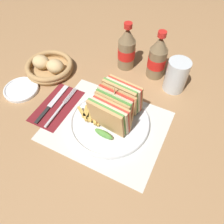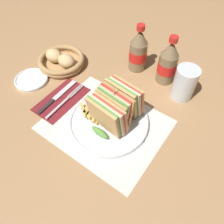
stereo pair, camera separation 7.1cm
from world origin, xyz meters
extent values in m
plane|color=#9E754C|center=(0.00, 0.00, 0.00)|extent=(4.00, 4.00, 0.00)
cube|color=silver|center=(-0.02, 0.01, 0.00)|extent=(0.38, 0.31, 0.00)
cylinder|color=white|center=(-0.01, 0.02, 0.01)|extent=(0.27, 0.27, 0.01)
torus|color=white|center=(-0.01, 0.02, 0.01)|extent=(0.27, 0.27, 0.01)
cube|color=tan|center=(0.00, -0.02, 0.08)|extent=(0.12, 0.04, 0.12)
cube|color=#518E3D|center=(0.00, -0.01, 0.08)|extent=(0.12, 0.04, 0.12)
cube|color=beige|center=(0.01, 0.00, 0.08)|extent=(0.12, 0.04, 0.12)
cube|color=red|center=(0.01, 0.01, 0.08)|extent=(0.12, 0.04, 0.12)
cube|color=tan|center=(0.01, 0.02, 0.07)|extent=(0.12, 0.04, 0.12)
ellipsoid|color=#518E3D|center=(0.00, -0.04, 0.03)|extent=(0.07, 0.03, 0.02)
cube|color=tan|center=(0.00, 0.01, 0.07)|extent=(0.12, 0.04, 0.12)
cube|color=#518E3D|center=(0.00, 0.02, 0.08)|extent=(0.12, 0.04, 0.12)
cube|color=beige|center=(0.00, 0.03, 0.08)|extent=(0.12, 0.04, 0.12)
cube|color=red|center=(0.00, 0.04, 0.08)|extent=(0.12, 0.04, 0.12)
cube|color=tan|center=(0.01, 0.05, 0.08)|extent=(0.12, 0.04, 0.12)
ellipsoid|color=#518E3D|center=(0.00, 0.01, 0.03)|extent=(0.07, 0.03, 0.02)
cube|color=tan|center=(0.00, 0.08, 0.08)|extent=(0.12, 0.04, 0.12)
cube|color=#518E3D|center=(0.00, 0.09, 0.08)|extent=(0.12, 0.04, 0.12)
cube|color=beige|center=(0.01, 0.09, 0.08)|extent=(0.12, 0.04, 0.12)
cube|color=red|center=(0.01, 0.10, 0.08)|extent=(0.12, 0.04, 0.12)
cube|color=tan|center=(0.01, 0.11, 0.07)|extent=(0.12, 0.04, 0.12)
ellipsoid|color=#518E3D|center=(0.00, 0.06, 0.03)|extent=(0.07, 0.03, 0.02)
cylinder|color=tan|center=(0.00, 0.04, 0.10)|extent=(0.00, 0.00, 0.15)
cube|color=gold|center=(-0.07, 0.00, 0.02)|extent=(0.05, 0.01, 0.01)
cube|color=gold|center=(-0.04, 0.01, 0.02)|extent=(0.02, 0.05, 0.01)
cube|color=gold|center=(-0.05, 0.03, 0.02)|extent=(0.01, 0.06, 0.01)
cube|color=gold|center=(-0.09, 0.01, 0.03)|extent=(0.02, 0.05, 0.01)
cube|color=gold|center=(-0.07, 0.01, 0.03)|extent=(0.02, 0.06, 0.01)
cube|color=gold|center=(-0.04, 0.04, 0.03)|extent=(0.05, 0.01, 0.01)
cube|color=gold|center=(-0.10, 0.00, 0.03)|extent=(0.06, 0.04, 0.01)
cube|color=gold|center=(-0.05, 0.00, 0.03)|extent=(0.04, 0.04, 0.01)
cube|color=gold|center=(-0.08, 0.02, 0.03)|extent=(0.02, 0.07, 0.01)
cube|color=gold|center=(-0.09, 0.02, 0.03)|extent=(0.04, 0.06, 0.01)
cube|color=maroon|center=(-0.21, 0.01, 0.00)|extent=(0.11, 0.20, 0.00)
cylinder|color=silver|center=(-0.19, -0.03, 0.01)|extent=(0.01, 0.12, 0.01)
cylinder|color=silver|center=(-0.20, 0.07, 0.01)|extent=(0.01, 0.08, 0.00)
cylinder|color=silver|center=(-0.20, 0.07, 0.01)|extent=(0.01, 0.08, 0.00)
cylinder|color=silver|center=(-0.19, 0.07, 0.01)|extent=(0.01, 0.08, 0.00)
cylinder|color=silver|center=(-0.19, 0.07, 0.01)|extent=(0.01, 0.08, 0.00)
cube|color=black|center=(-0.23, -0.05, 0.01)|extent=(0.01, 0.08, 0.00)
cube|color=silver|center=(-0.23, 0.05, 0.01)|extent=(0.02, 0.12, 0.00)
cylinder|color=#7A6647|center=(-0.08, 0.32, 0.06)|extent=(0.07, 0.07, 0.12)
cylinder|color=red|center=(-0.08, 0.32, 0.06)|extent=(0.07, 0.07, 0.04)
cone|color=#7A6647|center=(-0.08, 0.32, 0.14)|extent=(0.06, 0.06, 0.05)
cylinder|color=red|center=(-0.08, 0.32, 0.18)|extent=(0.03, 0.03, 0.02)
cylinder|color=#7A6647|center=(0.04, 0.32, 0.06)|extent=(0.07, 0.07, 0.12)
cylinder|color=red|center=(0.04, 0.32, 0.06)|extent=(0.07, 0.07, 0.04)
cone|color=#7A6647|center=(0.04, 0.32, 0.14)|extent=(0.06, 0.06, 0.05)
cylinder|color=red|center=(0.04, 0.32, 0.18)|extent=(0.03, 0.03, 0.02)
cylinder|color=silver|center=(0.13, 0.28, 0.06)|extent=(0.08, 0.08, 0.12)
cylinder|color=black|center=(0.13, 0.28, 0.04)|extent=(0.07, 0.07, 0.07)
cylinder|color=#AD8451|center=(-0.34, 0.15, 0.01)|extent=(0.17, 0.17, 0.01)
torus|color=#AD8451|center=(-0.34, 0.15, 0.02)|extent=(0.19, 0.19, 0.02)
torus|color=#AD8451|center=(-0.34, 0.15, 0.03)|extent=(0.19, 0.19, 0.02)
ellipsoid|color=tan|center=(-0.31, 0.15, 0.04)|extent=(0.07, 0.06, 0.05)
ellipsoid|color=tan|center=(-0.38, 0.15, 0.04)|extent=(0.07, 0.06, 0.05)
cylinder|color=white|center=(-0.38, 0.01, 0.01)|extent=(0.13, 0.13, 0.01)
torus|color=white|center=(-0.38, 0.01, 0.01)|extent=(0.13, 0.13, 0.01)
camera|label=1|loc=(0.18, -0.35, 0.59)|focal=35.00mm
camera|label=2|loc=(0.25, -0.31, 0.59)|focal=35.00mm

